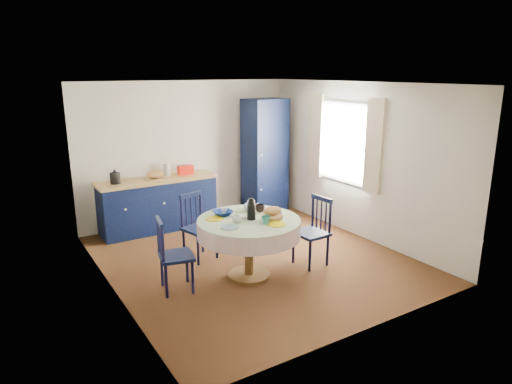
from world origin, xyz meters
TOP-DOWN VIEW (x-y plane):
  - floor at (0.00, 0.00)m, footprint 4.50×4.50m
  - ceiling at (0.00, 0.00)m, footprint 4.50×4.50m
  - wall_back at (0.00, 2.25)m, footprint 4.00×0.02m
  - wall_left at (-2.00, 0.00)m, footprint 0.02×4.50m
  - wall_right at (2.00, 0.00)m, footprint 0.02×4.50m
  - window at (1.95, 0.30)m, footprint 0.10×1.74m
  - kitchen_counter at (-0.71, 1.96)m, footprint 2.01×0.63m
  - pantry_cabinet at (1.40, 1.85)m, footprint 0.80×0.61m
  - dining_table at (-0.36, -0.51)m, footprint 1.34×1.34m
  - chair_left at (-1.36, -0.33)m, footprint 0.48×0.50m
  - chair_far at (-0.66, 0.45)m, footprint 0.51×0.50m
  - chair_right at (0.62, -0.60)m, footprint 0.44×0.46m
  - mug_a at (-0.57, -0.53)m, footprint 0.11×0.11m
  - mug_b at (-0.28, -0.77)m, footprint 0.11×0.11m
  - mug_c at (-0.08, -0.31)m, footprint 0.13×0.13m
  - mug_d at (-0.56, -0.17)m, footprint 0.09×0.09m
  - cobalt_bowl at (-0.58, -0.18)m, footprint 0.26×0.26m

SIDE VIEW (x-z plane):
  - floor at x=0.00m, z-range 0.00..0.00m
  - kitchen_counter at x=-0.71m, z-range -0.11..1.03m
  - chair_left at x=-1.36m, z-range 0.01..0.95m
  - chair_far at x=-0.66m, z-range 0.01..0.97m
  - chair_right at x=0.62m, z-range 0.01..0.98m
  - dining_table at x=-0.36m, z-range 0.14..1.23m
  - cobalt_bowl at x=-0.58m, z-range 0.81..0.87m
  - mug_d at x=-0.56m, z-range 0.81..0.90m
  - mug_a at x=-0.57m, z-range 0.81..0.90m
  - mug_b at x=-0.28m, z-range 0.81..0.91m
  - mug_c at x=-0.08m, z-range 0.81..0.91m
  - pantry_cabinet at x=1.40m, z-range 0.00..2.16m
  - wall_back at x=0.00m, z-range 0.00..2.50m
  - wall_left at x=-2.00m, z-range 0.00..2.50m
  - wall_right at x=2.00m, z-range 0.00..2.50m
  - window at x=1.95m, z-range 0.80..2.25m
  - ceiling at x=0.00m, z-range 2.50..2.50m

